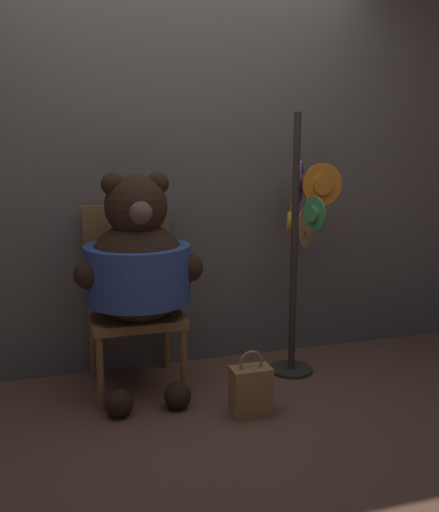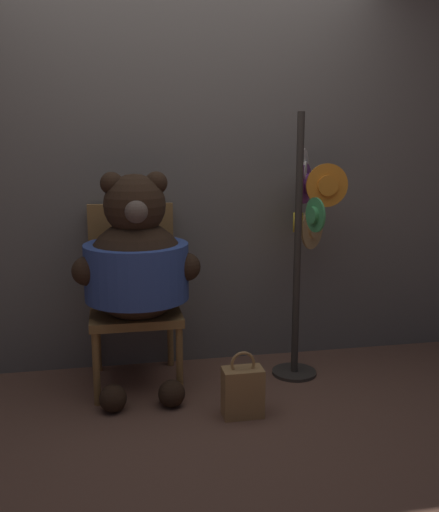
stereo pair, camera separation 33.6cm
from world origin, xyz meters
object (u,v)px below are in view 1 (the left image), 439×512
Objects in this scene: chair at (132,293)px; hat_display_rack at (301,229)px; teddy_bear at (138,266)px; handbag_on_ground at (251,390)px.

chair is 0.66× the size of hat_display_rack.
teddy_bear is at bearing -86.19° from chair.
chair is 0.93m from handbag_on_ground.
hat_display_rack is (1.04, 0.09, 0.15)m from teddy_bear.
teddy_bear is (0.01, -0.19, 0.21)m from chair.
chair is 1.12m from hat_display_rack.
teddy_bear reaches higher than handbag_on_ground.
handbag_on_ground is (0.54, -0.63, -0.42)m from chair.
hat_display_rack is at bearing 45.90° from handbag_on_ground.
hat_display_rack is at bearing -5.52° from chair.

